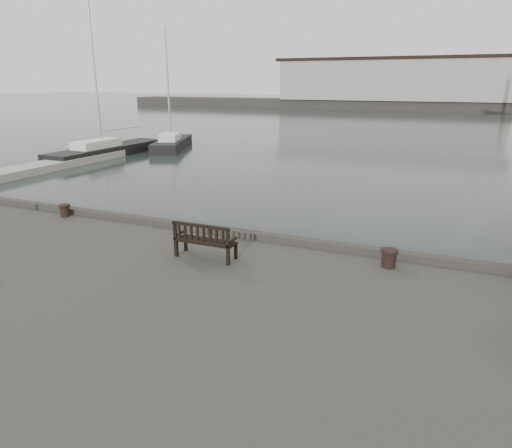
# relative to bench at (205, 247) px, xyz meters

# --- Properties ---
(ground) EXTENTS (400.00, 400.00, 0.00)m
(ground) POSITION_rel_bench_xyz_m (0.16, 1.98, -1.84)
(ground) COLOR black
(ground) RESTS_ON ground
(pontoon) EXTENTS (2.00, 24.00, 0.50)m
(pontoon) POSITION_rel_bench_xyz_m (-19.84, 11.98, -1.59)
(pontoon) COLOR #A5A198
(pontoon) RESTS_ON ground
(breakwater) EXTENTS (140.00, 9.50, 12.20)m
(breakwater) POSITION_rel_bench_xyz_m (-4.40, 93.98, 2.45)
(breakwater) COLOR #383530
(breakwater) RESTS_ON ground
(bench) EXTENTS (1.55, 0.54, 0.89)m
(bench) POSITION_rel_bench_xyz_m (0.00, 0.00, 0.00)
(bench) COLOR black
(bench) RESTS_ON quay
(bollard_left) EXTENTS (0.41, 0.41, 0.39)m
(bollard_left) POSITION_rel_bench_xyz_m (-5.97, 1.44, -0.09)
(bollard_left) COLOR black
(bollard_left) RESTS_ON quay
(bollard_right) EXTENTS (0.48, 0.48, 0.43)m
(bollard_right) POSITION_rel_bench_xyz_m (4.24, 1.17, -0.07)
(bollard_right) COLOR black
(bollard_right) RESTS_ON quay
(yacht_b) EXTENTS (2.83, 11.37, 14.75)m
(yacht_b) POSITION_rel_bench_xyz_m (-20.09, 19.99, -1.60)
(yacht_b) COLOR black
(yacht_b) RESTS_ON ground
(yacht_d) EXTENTS (5.14, 8.57, 10.67)m
(yacht_d) POSITION_rel_bench_xyz_m (-17.77, 25.83, -1.61)
(yacht_d) COLOR black
(yacht_d) RESTS_ON ground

